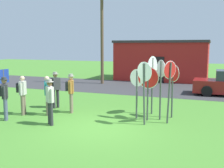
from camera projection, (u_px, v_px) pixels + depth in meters
name	position (u px, v px, depth m)	size (l,w,h in m)	color
ground_plane	(99.00, 129.00, 9.69)	(80.00, 80.00, 0.00)	#47842D
street_asphalt	(156.00, 88.00, 18.81)	(60.00, 6.40, 0.01)	#38383A
building_background	(162.00, 60.00, 23.79)	(7.86, 4.67, 3.42)	#B2231E
utility_pole	(102.00, 34.00, 20.78)	(1.80, 0.24, 7.39)	brown
stop_sign_leaning_right	(173.00, 81.00, 10.98)	(0.57, 0.48, 2.23)	#474C4C
stop_sign_rear_right	(144.00, 82.00, 9.92)	(0.65, 0.40, 2.39)	#474C4C
stop_sign_center_cluster	(148.00, 84.00, 10.58)	(0.87, 0.07, 2.16)	#474C4C
stop_sign_leaning_left	(137.00, 85.00, 10.82)	(0.65, 0.28, 2.04)	#474C4C
stop_sign_tallest	(169.00, 82.00, 10.11)	(0.40, 0.61, 2.41)	#474C4C
stop_sign_low_front	(152.00, 74.00, 11.55)	(0.24, 0.87, 2.53)	#474C4C
stop_sign_far_back	(161.00, 79.00, 10.66)	(0.44, 0.56, 2.42)	#474C4C
person_with_sunhat	(47.00, 93.00, 11.48)	(0.38, 0.49, 1.69)	#7A6B56
person_in_teal	(71.00, 90.00, 11.89)	(0.45, 0.53, 1.74)	#7A6B56
person_in_blue	(50.00, 99.00, 10.02)	(0.46, 0.40, 1.74)	#2D2D33
person_on_left	(22.00, 92.00, 11.54)	(0.44, 0.54, 1.69)	#7A6B56
person_in_dark_shirt	(4.00, 95.00, 10.68)	(0.47, 0.48, 1.74)	#4C5670
person_holding_notes	(56.00, 88.00, 12.80)	(0.34, 0.53, 1.74)	#2D2D33
info_panel_leftmost	(4.00, 83.00, 11.83)	(0.06, 0.60, 1.94)	#4C4C51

